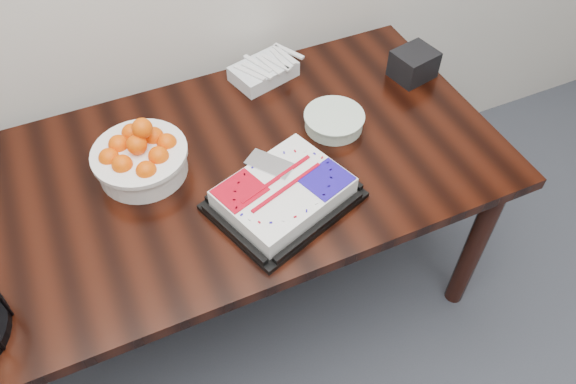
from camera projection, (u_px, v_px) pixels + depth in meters
name	position (u px, v px, depth m)	size (l,w,h in m)	color
table	(216.00, 189.00, 1.77)	(1.80, 0.90, 0.75)	black
cake_tray	(284.00, 194.00, 1.59)	(0.47, 0.42, 0.08)	black
tangerine_bowl	(139.00, 153.00, 1.64)	(0.28, 0.28, 0.18)	white
plate_stack	(334.00, 121.00, 1.81)	(0.20, 0.20, 0.05)	white
fork_bag	(263.00, 71.00, 1.97)	(0.25, 0.19, 0.06)	silver
napkin_box	(414.00, 64.00, 1.97)	(0.14, 0.12, 0.10)	black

